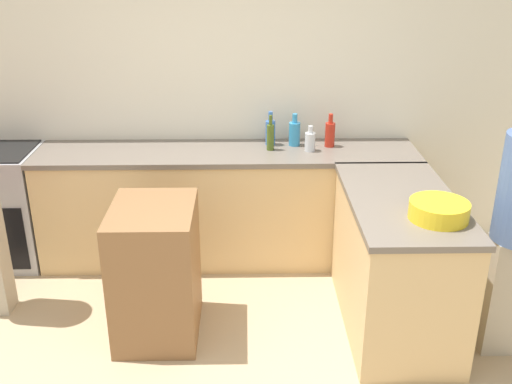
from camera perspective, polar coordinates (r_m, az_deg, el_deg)
wall_back at (r=4.91m, az=-2.80°, el=9.73°), size 8.00×0.06×2.70m
counter_back at (r=4.88m, az=-2.71°, el=-1.26°), size 3.00×0.62×0.94m
counter_peninsula at (r=4.15m, az=13.20°, el=-6.48°), size 0.69×1.34×0.94m
range_oven at (r=5.25m, az=-22.94°, el=-1.29°), size 0.62×0.60×0.95m
island_table at (r=4.01m, az=-9.50°, el=-7.48°), size 0.53×0.67×0.91m
mixing_bowl at (r=3.68m, az=17.02°, el=-1.69°), size 0.35×0.35×0.11m
water_bottle_blue at (r=4.81m, az=1.38°, el=5.76°), size 0.08×0.08×0.27m
olive_oil_bottle at (r=4.69m, az=1.38°, el=5.33°), size 0.06×0.06×0.28m
dish_soap_bottle at (r=4.81m, az=3.68°, el=5.64°), size 0.09×0.09×0.26m
vinegar_bottle_clear at (r=4.69m, az=5.17°, el=4.86°), size 0.08×0.08×0.20m
hot_sauce_bottle at (r=4.81m, az=7.06°, el=5.54°), size 0.08×0.08×0.27m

